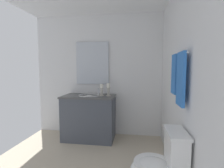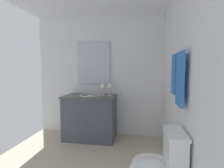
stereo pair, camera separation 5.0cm
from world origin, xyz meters
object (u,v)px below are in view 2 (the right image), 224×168
Objects in this scene: toilet at (158,168)px; towel_bar at (179,55)px; candle_holder_short at (103,90)px; towel_near_vanity at (174,74)px; towel_center at (180,79)px; vanity_cabinet at (90,117)px; mirror at (94,63)px; sink_basin at (90,97)px; candle_holder_tall at (109,89)px.

towel_bar is at bearing 139.99° from toilet.
towel_near_vanity is (0.98, 1.09, 0.32)m from candle_holder_short.
towel_center is (0.29, 0.00, -0.04)m from towel_near_vanity.
toilet is (1.40, 1.14, -0.06)m from vanity_cabinet.
towel_center is (1.56, 1.34, -0.23)m from mirror.
mirror reaches higher than candle_holder_short.
toilet is 1.37× the size of towel_center.
candle_holder_short is 1.76m from toilet.
candle_holder_short is at bearing 41.16° from mirror.
sink_basin is 1.85m from toilet.
toilet is at bearing 34.14° from mirror.
mirror is 1.14× the size of toilet.
towel_center is at bearing 37.23° from candle_holder_tall.
mirror reaches higher than toilet.
vanity_cabinet is 1.88m from towel_near_vanity.
mirror reaches higher than sink_basin.
towel_near_vanity is at bearing 46.62° from mirror.
candle_holder_short is at bearing -147.48° from toilet.
towel_center is at bearing 46.40° from sink_basin.
sink_basin is (0.00, 0.00, 0.39)m from vanity_cabinet.
sink_basin is at bearing 90.00° from vanity_cabinet.
towel_center is (-0.12, 0.20, 0.89)m from toilet.
vanity_cabinet is at bearing -90.00° from sink_basin.
mirror is (-0.28, 0.00, 1.05)m from vanity_cabinet.
candle_holder_tall is at bearing 87.17° from candle_holder_short.
mirror is 0.64m from candle_holder_short.
mirror reaches higher than candle_holder_tall.
toilet is (1.40, 1.14, -0.45)m from sink_basin.
toilet is (1.38, 0.76, -0.61)m from candle_holder_tall.
sink_basin is 0.54× the size of toilet.
candle_holder_short is 1.70m from towel_center.
mirror is 1.83× the size of towel_near_vanity.
candle_holder_tall is at bearing 52.45° from mirror.
sink_basin is 1.79× the size of candle_holder_short.
mirror reaches higher than towel_bar.
toilet is 0.92m from towel_center.
toilet is 1.30× the size of towel_bar.
sink_basin is at bearing 0.20° from mirror.
vanity_cabinet is at bearing -91.97° from candle_holder_tall.
towel_near_vanity reaches higher than toilet.
vanity_cabinet is at bearing -0.01° from mirror.
mirror is 0.69m from candle_holder_tall.
towel_near_vanity reaches higher than candle_holder_tall.
candle_holder_short is (0.01, 0.25, 0.15)m from sink_basin.
towel_center reaches higher than toilet.
towel_near_vanity is (-0.14, -0.02, -0.21)m from towel_bar.
vanity_cabinet is 2.03m from towel_center.
towel_bar is at bearing 41.16° from candle_holder_tall.
vanity_cabinet is at bearing -133.58° from towel_center.
towel_center reaches higher than candle_holder_tall.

